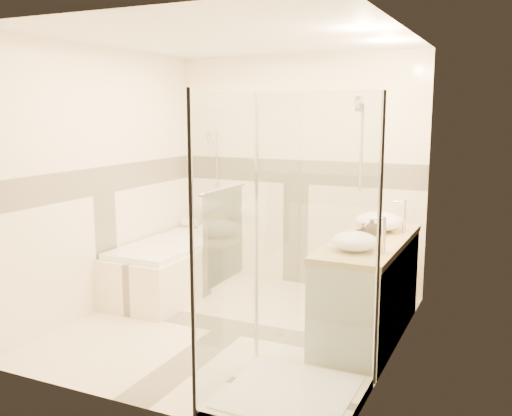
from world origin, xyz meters
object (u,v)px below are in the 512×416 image
at_px(vanity, 368,288).
at_px(shower_enclosure, 278,324).
at_px(vessel_sink_far, 354,241).
at_px(amenity_bottle_b, 372,227).
at_px(amenity_bottle_a, 363,233).
at_px(vessel_sink_near, 379,221).
at_px(bathtub, 176,264).

xyz_separation_m(vanity, shower_enclosure, (-0.29, -1.27, 0.08)).
distance_m(vanity, vessel_sink_far, 0.65).
bearing_deg(amenity_bottle_b, amenity_bottle_a, -90.00).
xyz_separation_m(vanity, vessel_sink_near, (-0.02, 0.40, 0.51)).
bearing_deg(vessel_sink_far, shower_enclosure, -107.73).
relative_size(bathtub, vessel_sink_near, 3.94).
distance_m(vanity, shower_enclosure, 1.31).
relative_size(vanity, vessel_sink_near, 3.76).
height_order(vanity, vessel_sink_far, vessel_sink_far).
height_order(vessel_sink_near, amenity_bottle_a, vessel_sink_near).
xyz_separation_m(amenity_bottle_a, amenity_bottle_b, (0.00, 0.30, -0.00)).
relative_size(vanity, amenity_bottle_b, 10.20).
bearing_deg(vessel_sink_far, vanity, 87.26).
distance_m(bathtub, vessel_sink_near, 2.22).
xyz_separation_m(shower_enclosure, amenity_bottle_a, (0.27, 1.11, 0.43)).
height_order(shower_enclosure, amenity_bottle_b, shower_enclosure).
distance_m(vessel_sink_far, amenity_bottle_b, 0.56).
bearing_deg(amenity_bottle_b, vessel_sink_near, 90.00).
distance_m(shower_enclosure, amenity_bottle_b, 1.50).
relative_size(amenity_bottle_a, amenity_bottle_b, 1.04).
relative_size(vessel_sink_near, amenity_bottle_b, 2.72).
xyz_separation_m(vessel_sink_far, amenity_bottle_b, (0.00, 0.56, 0.01)).
bearing_deg(vessel_sink_near, vessel_sink_far, -90.00).
distance_m(vessel_sink_near, amenity_bottle_b, 0.26).
distance_m(shower_enclosure, vessel_sink_near, 1.75).
xyz_separation_m(shower_enclosure, vessel_sink_near, (0.27, 1.67, 0.43)).
bearing_deg(vessel_sink_near, amenity_bottle_b, -90.00).
bearing_deg(bathtub, amenity_bottle_a, -13.39).
relative_size(vessel_sink_far, amenity_bottle_b, 2.28).
bearing_deg(vessel_sink_near, vanity, -87.13).
relative_size(vanity, shower_enclosure, 0.79).
bearing_deg(vessel_sink_far, amenity_bottle_b, 90.00).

